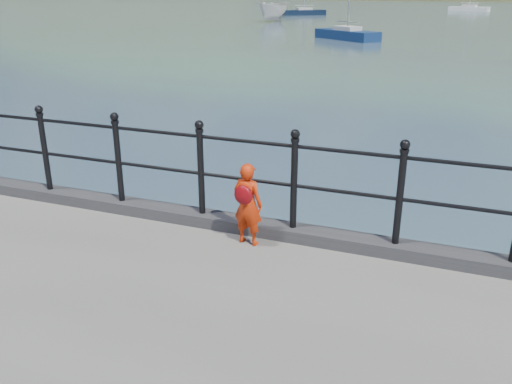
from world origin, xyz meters
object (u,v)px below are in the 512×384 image
at_px(sailboat_left, 304,13).
at_px(child, 248,204).
at_px(launch_white, 273,12).
at_px(sailboat_port, 347,35).
at_px(railing, 246,167).
at_px(sailboat_deep, 469,9).

bearing_deg(sailboat_left, child, -108.62).
relative_size(child, launch_white, 0.17).
bearing_deg(sailboat_port, railing, -43.70).
distance_m(sailboat_port, sailboat_left, 37.33).
distance_m(railing, launch_white, 58.75).
height_order(child, sailboat_deep, sailboat_deep).
height_order(launch_white, sailboat_deep, sailboat_deep).
xyz_separation_m(child, launch_white, (-19.33, 55.85, -0.40)).
height_order(child, sailboat_port, sailboat_port).
xyz_separation_m(sailboat_port, sailboat_left, (-13.55, 34.78, -0.00)).
relative_size(railing, child, 18.34).
height_order(child, launch_white, launch_white).
height_order(railing, launch_white, railing).
distance_m(railing, sailboat_port, 37.43).
bearing_deg(railing, sailboat_deep, 89.19).
relative_size(sailboat_left, sailboat_deep, 0.92).
height_order(railing, sailboat_port, sailboat_port).
distance_m(launch_white, sailboat_port, 22.57).
distance_m(child, sailboat_deep, 93.61).
bearing_deg(sailboat_left, launch_white, -120.93).
height_order(launch_white, sailboat_port, sailboat_port).
xyz_separation_m(child, sailboat_deep, (1.17, 93.60, -1.16)).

